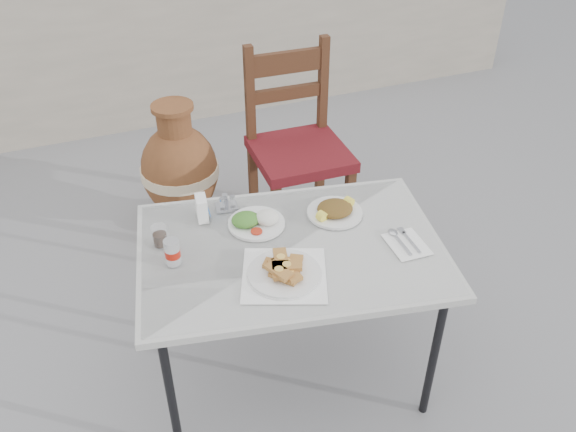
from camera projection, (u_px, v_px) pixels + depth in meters
name	position (u px, v px, depth m)	size (l,w,h in m)	color
ground	(252.00, 373.00, 2.59)	(80.00, 80.00, 0.00)	gray
cafe_table	(291.00, 256.00, 2.24)	(1.23, 0.94, 0.67)	black
pide_plate	(284.00, 269.00, 2.07)	(0.37, 0.37, 0.06)	white
salad_rice_plate	(256.00, 221.00, 2.31)	(0.22, 0.22, 0.05)	white
salad_chopped_plate	(335.00, 210.00, 2.37)	(0.22, 0.22, 0.05)	white
soda_can	(172.00, 252.00, 2.11)	(0.06, 0.06, 0.10)	silver
cola_glass	(160.00, 237.00, 2.20)	(0.06, 0.06, 0.08)	white
napkin_holder	(202.00, 208.00, 2.33)	(0.06, 0.08, 0.10)	white
condiment_caddy	(227.00, 204.00, 2.40)	(0.09, 0.08, 0.06)	#B4B5BB
cutlery_napkin	(405.00, 242.00, 2.23)	(0.14, 0.18, 0.01)	white
chair	(297.00, 146.00, 3.09)	(0.47, 0.47, 1.03)	#331C0E
terracotta_urn	(180.00, 171.00, 3.27)	(0.42, 0.42, 0.73)	brown
back_wall	(130.00, 41.00, 4.12)	(6.00, 0.25, 1.20)	#A79B8B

